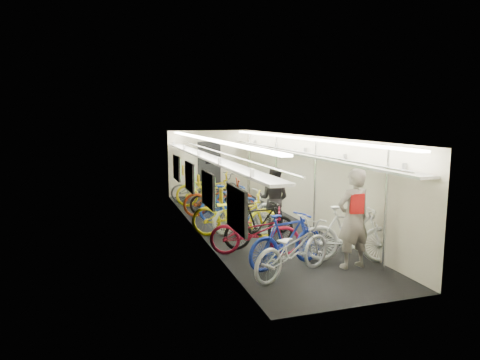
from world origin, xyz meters
TOP-DOWN VIEW (x-y plane):
  - train_car_shell at (-0.36, 0.71)m, footprint 10.00×10.00m
  - bicycle_0 at (-0.48, -3.50)m, footprint 2.05×1.41m
  - bicycle_1 at (-0.39, -3.03)m, footprint 1.86×0.95m
  - bicycle_2 at (-0.74, -2.16)m, footprint 2.01×1.34m
  - bicycle_3 at (-0.45, -1.68)m, footprint 1.77×0.66m
  - bicycle_4 at (-0.73, -0.71)m, footprint 2.25×1.57m
  - bicycle_5 at (-0.47, -0.57)m, footprint 1.63×1.00m
  - bicycle_6 at (-0.35, -0.31)m, footprint 2.06×1.30m
  - bicycle_7 at (-0.43, 0.81)m, footprint 1.73×0.52m
  - bicycle_8 at (-0.53, 1.56)m, footprint 2.17×1.02m
  - bicycle_9 at (-0.58, 1.69)m, footprint 1.65×0.88m
  - bicycle_10 at (-0.51, 2.92)m, footprint 2.27×1.44m
  - bicycle_11 at (0.94, -3.14)m, footprint 1.96×1.20m
  - bicycle_12 at (-0.67, 3.85)m, footprint 1.91×0.97m
  - bicycle_14 at (-0.09, 3.55)m, footprint 2.00×1.23m
  - passenger_near at (0.80, -3.44)m, footprint 0.75×0.53m
  - passenger_mid at (0.39, -0.42)m, footprint 1.01×0.98m
  - backpack at (0.80, -3.52)m, footprint 0.29×0.20m

SIDE VIEW (x-z plane):
  - bicycle_5 at x=-0.47m, z-range 0.00..0.95m
  - bicycle_9 at x=-0.58m, z-range 0.00..0.95m
  - bicycle_12 at x=-0.67m, z-range 0.00..0.96m
  - bicycle_14 at x=-0.09m, z-range 0.00..0.99m
  - bicycle_2 at x=-0.74m, z-range 0.00..1.00m
  - bicycle_0 at x=-0.48m, z-range 0.00..1.02m
  - bicycle_6 at x=-0.35m, z-range 0.00..1.02m
  - bicycle_7 at x=-0.43m, z-range 0.00..1.04m
  - bicycle_3 at x=-0.45m, z-range 0.00..1.04m
  - bicycle_1 at x=-0.39m, z-range 0.00..1.08m
  - bicycle_8 at x=-0.53m, z-range 0.00..1.10m
  - bicycle_4 at x=-0.73m, z-range 0.00..1.12m
  - bicycle_10 at x=-0.51m, z-range 0.00..1.13m
  - bicycle_11 at x=0.94m, z-range 0.00..1.14m
  - passenger_mid at x=0.39m, z-range 0.00..1.64m
  - passenger_near at x=0.80m, z-range 0.00..1.93m
  - backpack at x=0.80m, z-range 1.09..1.47m
  - train_car_shell at x=-0.36m, z-range -3.34..6.66m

